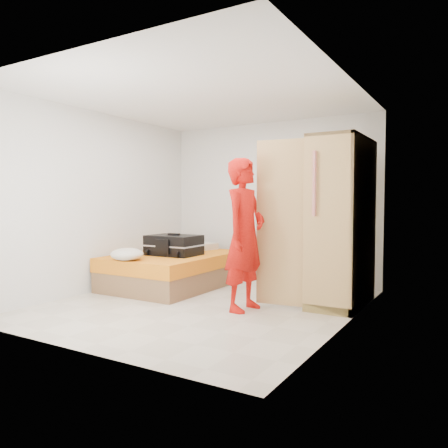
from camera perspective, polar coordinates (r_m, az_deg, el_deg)
The scene contains 7 objects.
room at distance 5.48m, azimuth -2.76°, elevation 2.88°, with size 4.00×4.02×2.60m.
bed at distance 6.79m, azimuth -6.63°, elevation -6.00°, with size 1.42×2.02×0.50m.
wardrobe at distance 5.66m, azimuth 14.53°, elevation -0.27°, with size 1.17×1.26×2.10m.
person at distance 5.23m, azimuth 2.74°, elevation -1.37°, with size 0.67×0.44×1.83m, color red.
suitcase at distance 6.62m, azimuth -6.58°, elevation -2.77°, with size 0.78×0.59×0.33m.
round_cushion at distance 6.13m, azimuth -12.55°, elevation -3.88°, with size 0.45×0.45×0.17m, color silver.
pillow at distance 7.48m, azimuth -3.08°, elevation -2.83°, with size 0.58×0.30×0.11m, color silver.
Camera 1 is at (3.02, -4.58, 1.31)m, focal length 35.00 mm.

